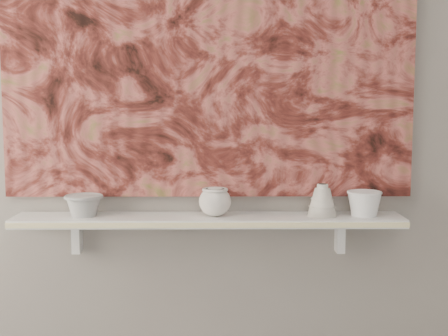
{
  "coord_description": "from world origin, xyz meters",
  "views": [
    {
      "loc": [
        0.04,
        -0.71,
        1.36
      ],
      "look_at": [
        0.06,
        1.49,
        1.11
      ],
      "focal_mm": 50.0,
      "sensor_mm": 36.0,
      "label": 1
    }
  ],
  "objects_px": {
    "painting": "(208,46)",
    "bell_vessel": "(322,200)",
    "shelf": "(208,220)",
    "bowl_white": "(364,203)",
    "cup_cream": "(215,202)",
    "bowl_grey": "(84,205)"
  },
  "relations": [
    {
      "from": "shelf",
      "to": "bell_vessel",
      "type": "relative_size",
      "value": 12.02
    },
    {
      "from": "cup_cream",
      "to": "painting",
      "type": "bearing_deg",
      "value": 106.88
    },
    {
      "from": "painting",
      "to": "bell_vessel",
      "type": "xyz_separation_m",
      "value": [
        0.41,
        -0.08,
        -0.55
      ]
    },
    {
      "from": "shelf",
      "to": "bell_vessel",
      "type": "bearing_deg",
      "value": 0.0
    },
    {
      "from": "cup_cream",
      "to": "bell_vessel",
      "type": "height_order",
      "value": "bell_vessel"
    },
    {
      "from": "bell_vessel",
      "to": "bowl_white",
      "type": "bearing_deg",
      "value": 0.0
    },
    {
      "from": "bowl_grey",
      "to": "cup_cream",
      "type": "bearing_deg",
      "value": 0.0
    },
    {
      "from": "bowl_grey",
      "to": "bell_vessel",
      "type": "distance_m",
      "value": 0.86
    },
    {
      "from": "bowl_grey",
      "to": "cup_cream",
      "type": "xyz_separation_m",
      "value": [
        0.47,
        0.0,
        0.01
      ]
    },
    {
      "from": "shelf",
      "to": "bowl_white",
      "type": "height_order",
      "value": "bowl_white"
    },
    {
      "from": "bowl_grey",
      "to": "bowl_white",
      "type": "distance_m",
      "value": 1.01
    },
    {
      "from": "shelf",
      "to": "painting",
      "type": "bearing_deg",
      "value": 90.0
    },
    {
      "from": "cup_cream",
      "to": "bowl_white",
      "type": "relative_size",
      "value": 0.92
    },
    {
      "from": "bell_vessel",
      "to": "shelf",
      "type": "bearing_deg",
      "value": 180.0
    },
    {
      "from": "shelf",
      "to": "bowl_white",
      "type": "bearing_deg",
      "value": 0.0
    },
    {
      "from": "cup_cream",
      "to": "bowl_white",
      "type": "distance_m",
      "value": 0.54
    },
    {
      "from": "bowl_grey",
      "to": "bowl_white",
      "type": "xyz_separation_m",
      "value": [
        1.01,
        0.0,
        0.01
      ]
    },
    {
      "from": "bell_vessel",
      "to": "bowl_white",
      "type": "distance_m",
      "value": 0.15
    },
    {
      "from": "cup_cream",
      "to": "bell_vessel",
      "type": "relative_size",
      "value": 0.99
    },
    {
      "from": "bowl_grey",
      "to": "bell_vessel",
      "type": "height_order",
      "value": "bell_vessel"
    },
    {
      "from": "bowl_grey",
      "to": "bowl_white",
      "type": "relative_size",
      "value": 1.1
    },
    {
      "from": "painting",
      "to": "bowl_white",
      "type": "relative_size",
      "value": 11.89
    }
  ]
}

